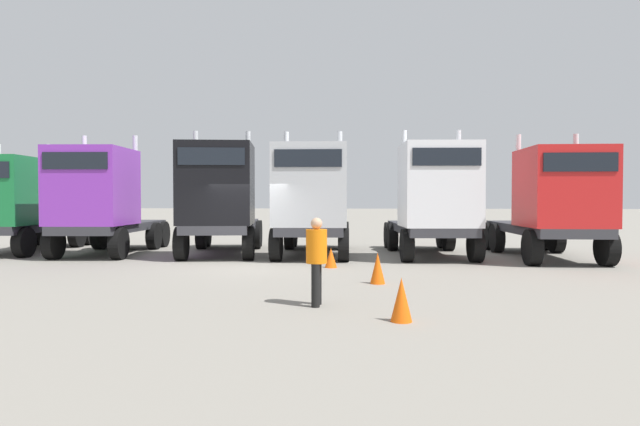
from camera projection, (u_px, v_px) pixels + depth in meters
name	position (u px, v px, depth m)	size (l,w,h in m)	color
ground	(243.00, 266.00, 15.98)	(200.00, 200.00, 0.00)	gray
semi_truck_green	(12.00, 204.00, 19.58)	(3.06, 6.50, 4.12)	#333338
semi_truck_purple	(100.00, 200.00, 18.88)	(3.01, 6.18, 4.38)	#333338
semi_truck_black	(220.00, 199.00, 18.70)	(3.47, 6.74, 4.50)	#333338
semi_truck_silver	(312.00, 201.00, 18.35)	(2.81, 6.56, 4.42)	#333338
semi_truck_white	(435.00, 200.00, 18.10)	(3.01, 6.40, 4.44)	#333338
semi_truck_red	(554.00, 203.00, 17.29)	(2.74, 6.45, 4.22)	#333338
visitor_in_hivis	(317.00, 255.00, 10.05)	(0.41, 0.44, 1.67)	black
traffic_cone_near	(331.00, 258.00, 15.68)	(0.36, 0.36, 0.59)	#F2590C
traffic_cone_mid	(378.00, 268.00, 12.69)	(0.36, 0.36, 0.74)	#F2590C
traffic_cone_far	(401.00, 300.00, 8.76)	(0.36, 0.36, 0.73)	#F2590C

